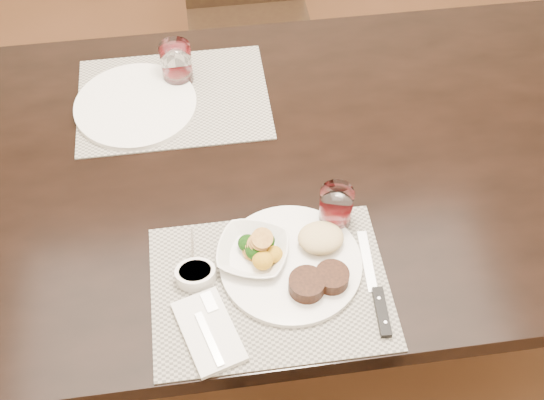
{
  "coord_description": "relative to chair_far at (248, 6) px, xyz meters",
  "views": [
    {
      "loc": [
        -0.19,
        -1.02,
        1.89
      ],
      "look_at": [
        -0.07,
        -0.17,
        0.82
      ],
      "focal_mm": 45.0,
      "sensor_mm": 36.0,
      "label": 1
    }
  ],
  "objects": [
    {
      "name": "ground_plane",
      "position": [
        0.0,
        -0.93,
        -0.5
      ],
      "size": [
        4.5,
        4.5,
        0.0
      ],
      "primitive_type": "plane",
      "color": "#442715",
      "rests_on": "ground"
    },
    {
      "name": "dining_table",
      "position": [
        0.0,
        -0.93,
        0.16
      ],
      "size": [
        2.0,
        1.0,
        0.75
      ],
      "color": "black",
      "rests_on": "ground"
    },
    {
      "name": "chair_far",
      "position": [
        0.0,
        0.0,
        0.0
      ],
      "size": [
        0.42,
        0.42,
        0.9
      ],
      "color": "black",
      "rests_on": "ground"
    },
    {
      "name": "placemat_near",
      "position": [
        -0.1,
        -1.26,
        0.25
      ],
      "size": [
        0.46,
        0.34,
        0.0
      ],
      "primitive_type": "cube",
      "color": "gray",
      "rests_on": "dining_table"
    },
    {
      "name": "placemat_far",
      "position": [
        -0.26,
        -0.7,
        0.25
      ],
      "size": [
        0.46,
        0.34,
        0.0
      ],
      "primitive_type": "cube",
      "color": "gray",
      "rests_on": "dining_table"
    },
    {
      "name": "dinner_plate",
      "position": [
        -0.04,
        -1.22,
        0.27
      ],
      "size": [
        0.28,
        0.28,
        0.05
      ],
      "rotation": [
        0.0,
        0.0,
        -0.28
      ],
      "color": "silver",
      "rests_on": "placemat_near"
    },
    {
      "name": "napkin_fork",
      "position": [
        -0.22,
        -1.34,
        0.26
      ],
      "size": [
        0.13,
        0.18,
        0.02
      ],
      "rotation": [
        0.0,
        0.0,
        0.29
      ],
      "color": "white",
      "rests_on": "placemat_near"
    },
    {
      "name": "steak_knife",
      "position": [
        0.1,
        -1.32,
        0.26
      ],
      "size": [
        0.03,
        0.24,
        0.01
      ],
      "rotation": [
        0.0,
        0.0,
        -0.06
      ],
      "color": "white",
      "rests_on": "placemat_near"
    },
    {
      "name": "cracker_bowl",
      "position": [
        -0.12,
        -1.19,
        0.27
      ],
      "size": [
        0.18,
        0.18,
        0.06
      ],
      "rotation": [
        0.0,
        0.0,
        -0.34
      ],
      "color": "silver",
      "rests_on": "placemat_near"
    },
    {
      "name": "sauce_ramekin",
      "position": [
        -0.24,
        -1.22,
        0.27
      ],
      "size": [
        0.08,
        0.12,
        0.06
      ],
      "rotation": [
        0.0,
        0.0,
        -0.09
      ],
      "color": "silver",
      "rests_on": "placemat_near"
    },
    {
      "name": "wine_glass_near",
      "position": [
        0.06,
        -1.12,
        0.29
      ],
      "size": [
        0.07,
        0.07,
        0.09
      ],
      "rotation": [
        0.0,
        0.0,
        -0.24
      ],
      "color": "silver",
      "rests_on": "placemat_near"
    },
    {
      "name": "far_plate",
      "position": [
        -0.35,
        -0.72,
        0.26
      ],
      "size": [
        0.29,
        0.29,
        0.01
      ],
      "primitive_type": "cylinder",
      "color": "silver",
      "rests_on": "placemat_far"
    },
    {
      "name": "wine_glass_far",
      "position": [
        -0.24,
        -0.63,
        0.3
      ],
      "size": [
        0.08,
        0.08,
        0.1
      ],
      "rotation": [
        0.0,
        0.0,
        0.4
      ],
      "color": "silver",
      "rests_on": "placemat_far"
    }
  ]
}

